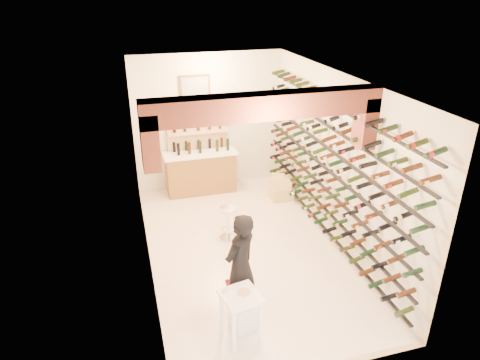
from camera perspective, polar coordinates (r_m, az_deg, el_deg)
The scene contains 11 objects.
ground at distance 8.30m, azimuth 0.57°, elevation -9.02°, with size 6.00×6.00×0.00m, color silver.
room_shell at distance 7.06m, azimuth 1.24°, elevation 5.19°, with size 3.52×6.02×3.21m.
wine_rack at distance 8.09m, azimuth 11.09°, elevation 1.98°, with size 0.32×5.70×2.56m.
back_counter at distance 10.26m, azimuth -5.18°, elevation 1.18°, with size 1.70×0.62×1.29m.
back_shelving at distance 10.25m, azimuth -5.58°, elevation 4.96°, with size 1.40×0.31×2.73m.
tasting_table at distance 6.16m, azimuth 0.07°, elevation -15.82°, with size 0.60×0.60×0.90m.
white_stool at distance 6.58m, azimuth 0.41°, elevation -17.31°, with size 0.33×0.33×0.42m, color white.
person at distance 6.41m, azimuth 0.02°, elevation -11.26°, with size 0.62×0.40×1.69m, color black.
chrome_barstool at distance 8.41m, azimuth -1.60°, elevation -5.41°, with size 0.35×0.35×0.67m.
crate_lower at distance 10.06m, azimuth 5.44°, elevation -1.72°, with size 0.51×0.36×0.31m, color tan.
crate_upper at distance 9.93m, azimuth 5.51°, elevation -0.21°, with size 0.48×0.33×0.28m, color tan.
Camera 1 is at (-1.96, -6.63, 4.61)m, focal length 32.41 mm.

